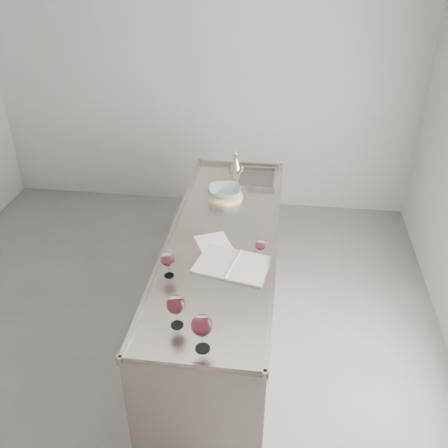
# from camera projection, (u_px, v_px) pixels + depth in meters

# --- Properties ---
(room_shell) EXTENTS (4.54, 5.04, 2.84)m
(room_shell) POSITION_uv_depth(u_px,v_px,m) (135.00, 195.00, 3.04)
(room_shell) COLOR #595653
(room_shell) RESTS_ON ground
(counter) EXTENTS (0.77, 2.42, 0.97)m
(counter) POSITION_uv_depth(u_px,v_px,m) (223.00, 289.00, 3.73)
(counter) COLOR gray
(counter) RESTS_ON ground
(wine_glass_left) EXTENTS (0.09, 0.09, 0.17)m
(wine_glass_left) POSITION_uv_depth(u_px,v_px,m) (168.00, 260.00, 3.05)
(wine_glass_left) COLOR white
(wine_glass_left) RESTS_ON counter
(wine_glass_middle) EXTENTS (0.10, 0.10, 0.20)m
(wine_glass_middle) POSITION_uv_depth(u_px,v_px,m) (176.00, 305.00, 2.66)
(wine_glass_middle) COLOR white
(wine_glass_middle) RESTS_ON counter
(wine_glass_right) EXTENTS (0.11, 0.11, 0.22)m
(wine_glass_right) POSITION_uv_depth(u_px,v_px,m) (202.00, 326.00, 2.51)
(wine_glass_right) COLOR white
(wine_glass_right) RESTS_ON counter
(wine_glass_small) EXTENTS (0.07, 0.07, 0.14)m
(wine_glass_small) POSITION_uv_depth(u_px,v_px,m) (260.00, 246.00, 3.22)
(wine_glass_small) COLOR white
(wine_glass_small) RESTS_ON counter
(notebook) EXTENTS (0.53, 0.42, 0.02)m
(notebook) POSITION_uv_depth(u_px,v_px,m) (233.00, 265.00, 3.20)
(notebook) COLOR silver
(notebook) RESTS_ON counter
(loose_paper_top) EXTENTS (0.33, 0.37, 0.00)m
(loose_paper_top) POSITION_uv_depth(u_px,v_px,m) (215.00, 245.00, 3.39)
(loose_paper_top) COLOR white
(loose_paper_top) RESTS_ON counter
(trivet) EXTENTS (0.32, 0.32, 0.02)m
(trivet) POSITION_uv_depth(u_px,v_px,m) (225.00, 196.00, 3.98)
(trivet) COLOR beige
(trivet) RESTS_ON counter
(ceramic_bowl) EXTENTS (0.28, 0.28, 0.06)m
(ceramic_bowl) POSITION_uv_depth(u_px,v_px,m) (225.00, 191.00, 3.95)
(ceramic_bowl) COLOR gray
(ceramic_bowl) RESTS_ON trivet
(wine_funnel) EXTENTS (0.13, 0.13, 0.19)m
(wine_funnel) POSITION_uv_depth(u_px,v_px,m) (236.00, 164.00, 4.37)
(wine_funnel) COLOR #A19C90
(wine_funnel) RESTS_ON counter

